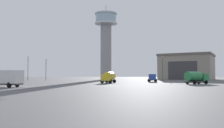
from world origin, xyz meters
name	(u,v)px	position (x,y,z in m)	size (l,w,h in m)	color
ground_plane	(111,86)	(0.00, 0.00, 0.00)	(400.00, 400.00, 0.00)	#545456
control_tower	(106,38)	(-5.48, 61.71, 19.32)	(10.28, 10.28, 34.70)	gray
hangar	(187,67)	(32.56, 66.73, 5.95)	(29.87, 28.53, 11.86)	gray
truck_flatbed_blue	(152,78)	(11.70, 28.34, 1.20)	(3.53, 5.83, 2.46)	#38383D
truck_box_white	(5,78)	(-19.02, -6.31, 1.70)	(7.12, 4.12, 3.10)	#38383D
truck_fuel_tanker_green	(196,77)	(20.01, 10.34, 1.67)	(6.28, 5.10, 3.04)	#38383D
truck_fuel_tanker_yellow	(109,77)	(-1.50, 16.74, 1.68)	(4.12, 7.18, 3.04)	#38383D
light_post_west	(28,66)	(-35.28, 45.18, 5.72)	(0.44, 0.44, 9.74)	#38383D
light_post_east	(162,66)	(17.86, 46.69, 5.59)	(0.44, 0.44, 9.49)	#38383D
light_post_north	(46,67)	(-27.15, 42.42, 5.05)	(0.44, 0.44, 8.45)	#38383D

